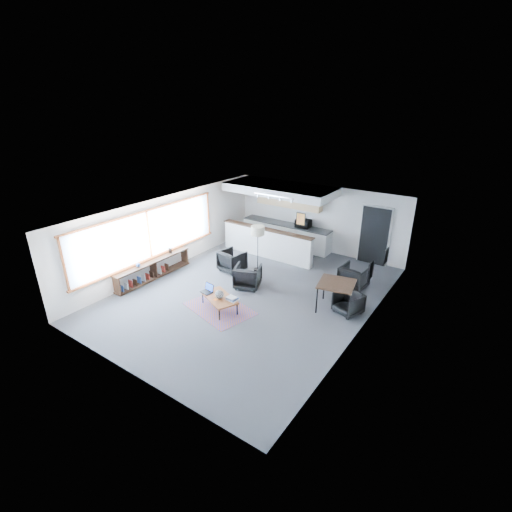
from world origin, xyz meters
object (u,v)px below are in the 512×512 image
Objects in this scene: laptop at (208,290)px; book_stack at (232,299)px; dining_chair_near at (348,304)px; ceramic_pot at (219,294)px; dining_table at (336,285)px; coffee_table at (219,298)px; armchair_right at (248,275)px; dining_chair_far at (354,278)px; floor_lamp at (258,232)px; microwave at (303,223)px; armchair_left at (232,260)px.

book_stack is (0.88, 0.02, -0.02)m from laptop.
laptop reaches higher than dining_chair_near.
dining_table is at bearing 36.32° from ceramic_pot.
coffee_table is 1.58m from armchair_right.
dining_chair_far is at bearing 91.53° from dining_table.
dining_chair_near is at bearing 163.81° from armchair_right.
floor_lamp reaches higher than laptop.
dining_chair_near is 4.96m from microwave.
coffee_table is 5.49m from microwave.
laptop is 2.37m from armchair_left.
coffee_table is at bearing 2.77° from laptop.
book_stack is 0.42× the size of armchair_left.
armchair_left is (-1.72, 2.20, -0.03)m from book_stack.
dining_table reaches higher than coffee_table.
dining_chair_near is 1.64m from dining_chair_far.
dining_chair_near is at bearing 110.13° from dining_chair_far.
book_stack is 1.60m from armchair_right.
armchair_left reaches higher than ceramic_pot.
book_stack is (0.36, 0.13, -0.08)m from ceramic_pot.
ceramic_pot is 2.70m from armchair_left.
ceramic_pot is at bearing -2.67° from laptop.
dining_chair_near is 1.02× the size of microwave.
dining_chair_near is at bearing -3.33° from dining_table.
dining_chair_near is (0.40, -0.02, -0.46)m from dining_table.
armchair_left is (-0.84, 2.21, -0.06)m from laptop.
laptop is 0.33× the size of dining_table.
laptop is at bearing -87.51° from floor_lamp.
ceramic_pot is at bearing -126.77° from dining_chair_near.
floor_lamp is 2.79× the size of dining_chair_near.
dining_chair_far is (2.62, 3.51, -0.17)m from ceramic_pot.
armchair_right reaches higher than dining_chair_near.
microwave is at bearing 82.26° from floor_lamp.
dining_table reaches higher than ceramic_pot.
coffee_table is 3.64m from dining_chair_near.
microwave is (-2.91, 1.98, 0.78)m from dining_chair_far.
microwave is at bearing -110.14° from armchair_right.
armchair_left is at bearing -52.31° from armchair_right.
armchair_right is at bearing 96.69° from ceramic_pot.
armchair_left is at bearing 174.76° from dining_table.
dining_chair_near reaches higher than coffee_table.
coffee_table is at bearing 128.12° from armchair_left.
microwave reaches higher than dining_chair_near.
floor_lamp is at bearing 102.70° from ceramic_pot.
dining_chair_far is (3.26, 0.65, -1.07)m from floor_lamp.
microwave reaches higher than dining_table.
microwave is at bearing -100.49° from armchair_left.
book_stack is 2.96m from dining_table.
dining_chair_far is (-0.44, 1.57, 0.06)m from dining_chair_near.
laptop reaches higher than book_stack.
dining_table is 1.64× the size of dining_chair_far.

